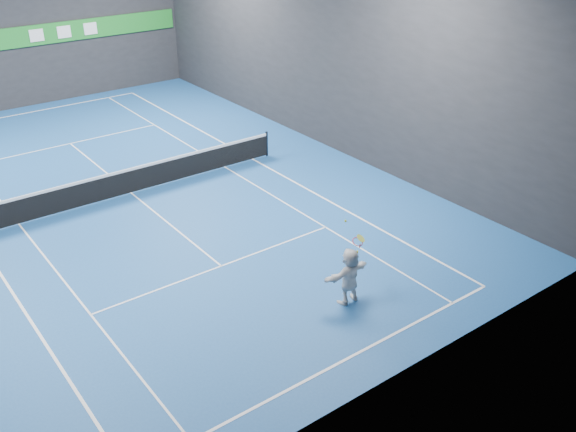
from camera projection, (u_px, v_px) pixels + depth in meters
ground at (131, 193)px, 23.96m from camera, size 26.00×26.00×0.00m
wall_back at (7, 17)px, 31.10m from camera, size 18.00×0.10×9.00m
wall_front at (386, 215)px, 12.66m from camera, size 18.00×0.10×9.00m
wall_right at (320, 40)px, 26.66m from camera, size 0.10×26.00×9.00m
baseline_near at (340, 362)px, 15.53m from camera, size 10.98×0.08×0.01m
baseline_far at (31, 112)px, 32.40m from camera, size 10.98×0.08×0.01m
sideline_doubles_right at (253, 159)px, 26.88m from camera, size 0.08×23.78×0.01m
sideline_singles_left at (19, 224)px, 21.78m from camera, size 0.06×23.78×0.01m
sideline_singles_right at (225, 167)px, 26.14m from camera, size 0.06×23.78×0.01m
service_line_near at (221, 266)px, 19.42m from camera, size 8.23×0.06×0.01m
service_line_far at (70, 144)px, 28.50m from camera, size 8.23×0.06×0.01m
center_service_line at (131, 193)px, 23.96m from camera, size 0.06×12.80×0.01m
player at (349, 276)px, 17.43m from camera, size 1.55×0.55×1.65m
tennis_ball at (346, 221)px, 16.67m from camera, size 0.06×0.06×0.06m
tennis_net at (130, 180)px, 23.71m from camera, size 12.50×0.10×1.07m
sponsor_banner at (12, 38)px, 31.52m from camera, size 17.64×0.11×1.00m
tennis_racket at (358, 243)px, 17.20m from camera, size 0.49×0.36×0.66m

